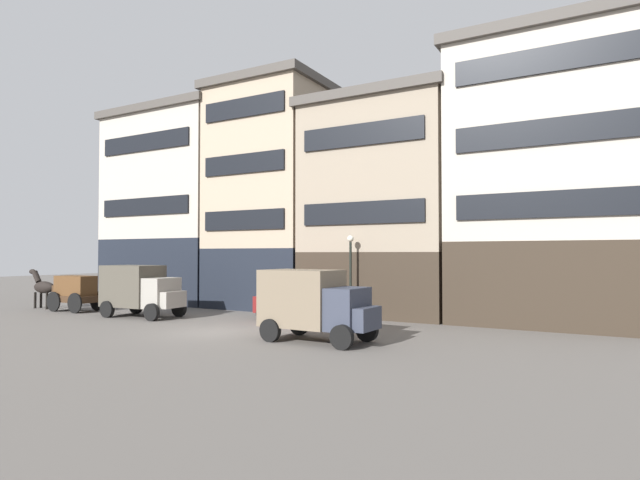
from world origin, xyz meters
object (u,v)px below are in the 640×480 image
(delivery_truck_near, at_px, (141,289))
(streetlamp_curbside, at_px, (351,265))
(delivery_truck_far, at_px, (315,303))
(cargo_wagon, at_px, (75,291))
(sedan_dark, at_px, (293,302))
(draft_horse, at_px, (43,287))
(fire_hydrant_curbside, at_px, (113,298))
(pedestrian_officer, at_px, (114,290))

(delivery_truck_near, height_order, streetlamp_curbside, streetlamp_curbside)
(delivery_truck_near, distance_m, delivery_truck_far, 11.55)
(delivery_truck_near, bearing_deg, cargo_wagon, 179.54)
(delivery_truck_near, xyz_separation_m, sedan_dark, (7.55, 2.56, -0.51))
(delivery_truck_far, xyz_separation_m, sedan_dark, (-3.83, 4.54, -0.51))
(draft_horse, height_order, fire_hydrant_curbside, draft_horse)
(cargo_wagon, xyz_separation_m, delivery_truck_far, (16.73, -2.03, 0.28))
(cargo_wagon, distance_m, delivery_truck_near, 5.36)
(delivery_truck_near, xyz_separation_m, pedestrian_officer, (-5.47, 2.75, -0.44))
(cargo_wagon, xyz_separation_m, sedan_dark, (12.90, 2.51, -0.23))
(delivery_truck_far, bearing_deg, draft_horse, 174.12)
(sedan_dark, xyz_separation_m, pedestrian_officer, (-13.02, 0.19, 0.07))
(delivery_truck_near, height_order, sedan_dark, delivery_truck_near)
(cargo_wagon, height_order, streetlamp_curbside, streetlamp_curbside)
(delivery_truck_near, height_order, fire_hydrant_curbside, delivery_truck_near)
(fire_hydrant_curbside, bearing_deg, cargo_wagon, -69.65)
(pedestrian_officer, bearing_deg, delivery_truck_near, -26.66)
(delivery_truck_near, bearing_deg, pedestrian_officer, 153.34)
(pedestrian_officer, bearing_deg, streetlamp_curbside, 4.85)
(delivery_truck_near, distance_m, fire_hydrant_curbside, 7.74)
(pedestrian_officer, relative_size, fire_hydrant_curbside, 2.16)
(delivery_truck_far, relative_size, fire_hydrant_curbside, 5.32)
(streetlamp_curbside, bearing_deg, draft_horse, -167.58)
(cargo_wagon, relative_size, delivery_truck_far, 0.66)
(streetlamp_curbside, bearing_deg, fire_hydrant_curbside, -178.83)
(draft_horse, relative_size, pedestrian_officer, 1.31)
(sedan_dark, bearing_deg, draft_horse, -170.98)
(delivery_truck_far, distance_m, sedan_dark, 5.96)
(delivery_truck_far, bearing_deg, sedan_dark, 130.13)
(delivery_truck_near, bearing_deg, streetlamp_curbside, 22.26)
(cargo_wagon, relative_size, pedestrian_officer, 1.63)
(fire_hydrant_curbside, bearing_deg, streetlamp_curbside, 1.17)
(sedan_dark, bearing_deg, streetlamp_curbside, 32.46)
(cargo_wagon, xyz_separation_m, delivery_truck_near, (5.35, -0.04, 0.28))
(pedestrian_officer, xyz_separation_m, fire_hydrant_curbside, (-1.24, 0.96, -0.55))
(pedestrian_officer, height_order, streetlamp_curbside, streetlamp_curbside)
(pedestrian_officer, bearing_deg, delivery_truck_far, -15.69)
(sedan_dark, bearing_deg, pedestrian_officer, 179.16)
(sedan_dark, xyz_separation_m, fire_hydrant_curbside, (-14.27, 1.15, -0.49))
(streetlamp_curbside, relative_size, fire_hydrant_curbside, 4.96)
(sedan_dark, height_order, fire_hydrant_curbside, sedan_dark)
(delivery_truck_near, bearing_deg, sedan_dark, 18.71)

